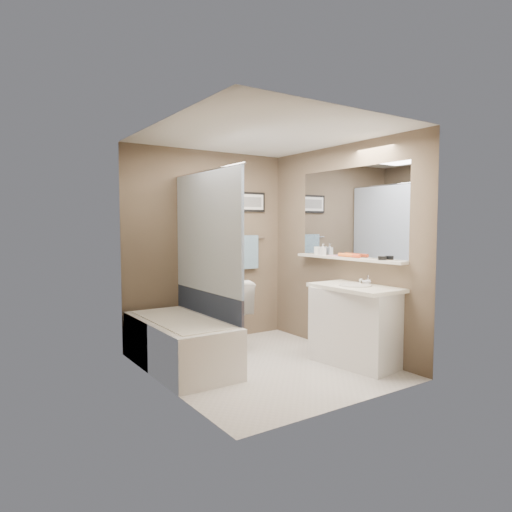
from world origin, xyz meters
TOP-DOWN VIEW (x-y plane):
  - ground at (0.00, 0.00)m, footprint 2.50×2.50m
  - ceiling at (0.00, 0.00)m, footprint 2.20×2.50m
  - wall_back at (0.00, 1.23)m, footprint 2.20×0.04m
  - wall_front at (0.00, -1.23)m, footprint 2.20×0.04m
  - wall_left at (-1.08, 0.00)m, footprint 0.04×2.50m
  - wall_right at (1.08, 0.00)m, footprint 0.04×2.50m
  - tile_surround at (-1.09, 0.50)m, footprint 0.02×1.55m
  - curtain_rod at (-0.40, 0.50)m, footprint 0.02×1.55m
  - curtain_upper at (-0.40, 0.50)m, footprint 0.03×1.45m
  - curtain_lower at (-0.40, 0.50)m, footprint 0.03×1.45m
  - mirror at (1.09, -0.15)m, footprint 0.02×1.60m
  - shelf at (1.04, -0.15)m, footprint 0.12×1.60m
  - towel_bar at (0.55, 1.22)m, footprint 0.60×0.02m
  - towel at (0.55, 1.20)m, footprint 0.34×0.05m
  - art_frame at (0.55, 1.23)m, footprint 0.62×0.02m
  - art_mat at (0.55, 1.22)m, footprint 0.56×0.00m
  - art_image at (0.55, 1.22)m, footprint 0.50×0.00m
  - door at (0.55, -1.24)m, footprint 0.80×0.02m
  - door_handle at (0.22, -1.19)m, footprint 0.10×0.02m
  - bathtub at (-0.75, 0.45)m, footprint 0.71×1.50m
  - tub_rim at (-0.75, 0.45)m, footprint 0.56×1.36m
  - toilet at (0.09, 0.88)m, footprint 0.71×0.93m
  - vanity at (0.85, -0.48)m, footprint 0.61×0.96m
  - countertop at (0.84, -0.48)m, footprint 0.54×0.96m
  - sink_basin at (0.83, -0.48)m, footprint 0.34×0.34m
  - faucet_spout at (1.03, -0.48)m, footprint 0.02×0.02m
  - faucet_knob at (1.03, -0.38)m, footprint 0.05×0.05m
  - candle_bowl_near at (1.04, -0.66)m, footprint 0.09×0.09m
  - hair_brush_front at (1.04, -0.25)m, footprint 0.05×0.22m
  - hair_brush_back at (1.04, -0.14)m, footprint 0.04×0.22m
  - pink_comb at (1.04, 0.06)m, footprint 0.03×0.16m
  - glass_jar at (1.04, 0.35)m, footprint 0.08×0.08m
  - soap_bottle at (1.04, 0.25)m, footprint 0.07×0.07m

SIDE VIEW (x-z plane):
  - ground at x=0.00m, z-range 0.00..0.00m
  - bathtub at x=-0.75m, z-range 0.00..0.50m
  - vanity at x=0.85m, z-range 0.00..0.80m
  - toilet at x=0.09m, z-range 0.00..0.84m
  - tub_rim at x=-0.75m, z-range 0.49..0.51m
  - curtain_lower at x=-0.40m, z-range 0.40..0.76m
  - countertop at x=0.84m, z-range 0.80..0.84m
  - sink_basin at x=0.83m, z-range 0.84..0.86m
  - faucet_knob at x=1.03m, z-range 0.84..0.90m
  - faucet_spout at x=1.03m, z-range 0.84..0.94m
  - tile_surround at x=-1.09m, z-range 0.00..2.00m
  - door at x=0.55m, z-range 0.00..2.00m
  - door_handle at x=0.22m, z-range 0.99..1.01m
  - shelf at x=1.04m, z-range 1.09..1.11m
  - pink_comb at x=1.04m, z-range 1.11..1.12m
  - towel at x=0.55m, z-range 0.90..1.34m
  - candle_bowl_near at x=1.04m, z-range 1.11..1.16m
  - hair_brush_front at x=1.04m, z-range 1.12..1.16m
  - hair_brush_back at x=1.04m, z-range 1.12..1.16m
  - glass_jar at x=1.04m, z-range 1.11..1.22m
  - soap_bottle at x=1.04m, z-range 1.11..1.25m
  - wall_back at x=0.00m, z-range 0.00..2.40m
  - wall_front at x=0.00m, z-range 0.00..2.40m
  - wall_left at x=-1.08m, z-range 0.00..2.40m
  - wall_right at x=1.08m, z-range 0.00..2.40m
  - towel_bar at x=0.55m, z-range 1.29..1.31m
  - curtain_upper at x=-0.40m, z-range 0.76..2.04m
  - mirror at x=1.09m, z-range 1.12..2.12m
  - art_frame at x=0.55m, z-range 1.65..1.91m
  - art_mat at x=0.55m, z-range 1.68..1.88m
  - art_image at x=0.55m, z-range 1.72..1.84m
  - curtain_rod at x=-0.40m, z-range 2.04..2.06m
  - ceiling at x=0.00m, z-range 2.36..2.40m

